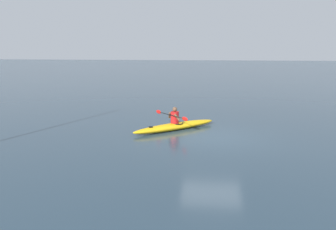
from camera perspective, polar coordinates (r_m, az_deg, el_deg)
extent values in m
plane|color=#283D4C|center=(14.63, 7.17, -3.58)|extent=(160.00, 160.00, 0.00)
ellipsoid|color=#EAB214|center=(15.79, 1.20, -1.83)|extent=(3.65, 3.38, 0.31)
torus|color=black|center=(15.81, 1.48, -1.31)|extent=(0.79, 0.79, 0.04)
cylinder|color=black|center=(15.03, -2.81, -1.93)|extent=(0.18, 0.18, 0.02)
cylinder|color=red|center=(15.68, 1.09, -0.39)|extent=(0.36, 0.36, 0.51)
sphere|color=brown|center=(15.61, 1.10, 0.93)|extent=(0.21, 0.21, 0.21)
cylinder|color=black|center=(15.54, 0.50, -0.03)|extent=(1.35, 1.48, 0.03)
ellipsoid|color=red|center=(14.76, 2.73, -0.63)|extent=(0.30, 0.32, 0.17)
ellipsoid|color=red|center=(16.33, -1.52, 0.51)|extent=(0.30, 0.32, 0.17)
cylinder|color=brown|center=(15.40, 1.47, -0.36)|extent=(0.31, 0.19, 0.34)
cylinder|color=brown|center=(15.84, 0.26, -0.03)|extent=(0.17, 0.32, 0.34)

